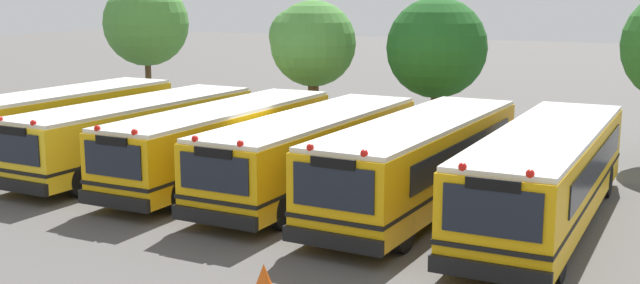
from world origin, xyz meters
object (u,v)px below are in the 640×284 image
(tree_1, at_px, (310,42))
(traffic_cone, at_px, (264,276))
(school_bus_3, at_px, (313,150))
(tree_0, at_px, (144,23))
(school_bus_1, at_px, (137,131))
(school_bus_5, at_px, (546,173))
(tree_2, at_px, (437,49))
(school_bus_2, at_px, (224,140))
(school_bus_4, at_px, (420,160))
(school_bus_0, at_px, (63,122))

(tree_1, bearing_deg, traffic_cone, -65.06)
(school_bus_3, height_order, tree_0, tree_0)
(tree_0, relative_size, tree_1, 1.16)
(school_bus_1, xyz_separation_m, traffic_cone, (9.84, -7.68, -1.05))
(school_bus_3, bearing_deg, tree_0, -33.34)
(tree_1, relative_size, traffic_cone, 10.73)
(school_bus_3, xyz_separation_m, school_bus_5, (7.04, -0.24, 0.07))
(school_bus_1, relative_size, tree_2, 1.81)
(school_bus_2, xyz_separation_m, school_bus_4, (6.90, -0.35, 0.07))
(school_bus_1, xyz_separation_m, tree_0, (-7.58, 9.71, 3.25))
(school_bus_3, distance_m, school_bus_5, 7.05)
(school_bus_3, xyz_separation_m, traffic_cone, (2.81, -7.56, -1.07))
(school_bus_5, height_order, tree_0, tree_0)
(school_bus_1, xyz_separation_m, school_bus_5, (14.07, -0.36, 0.09))
(school_bus_4, xyz_separation_m, school_bus_5, (3.52, -0.01, 0.00))
(tree_1, distance_m, traffic_cone, 18.18)
(tree_2, bearing_deg, school_bus_1, -129.74)
(tree_2, bearing_deg, traffic_cone, -82.78)
(school_bus_3, height_order, traffic_cone, school_bus_3)
(school_bus_1, bearing_deg, tree_0, -50.65)
(school_bus_1, distance_m, school_bus_5, 14.08)
(tree_0, distance_m, tree_2, 15.30)
(school_bus_1, xyz_separation_m, tree_1, (2.34, 8.45, 2.68))
(school_bus_1, relative_size, school_bus_3, 1.01)
(school_bus_4, bearing_deg, traffic_cone, 86.00)
(school_bus_3, height_order, school_bus_4, school_bus_4)
(school_bus_2, height_order, school_bus_3, school_bus_3)
(school_bus_3, bearing_deg, traffic_cone, 111.01)
(school_bus_4, distance_m, tree_0, 20.98)
(school_bus_0, height_order, school_bus_4, school_bus_4)
(school_bus_1, bearing_deg, tree_1, -104.09)
(tree_2, height_order, traffic_cone, tree_2)
(school_bus_5, distance_m, tree_2, 11.79)
(school_bus_0, bearing_deg, tree_1, -123.26)
(school_bus_4, bearing_deg, school_bus_1, -0.35)
(school_bus_5, height_order, tree_2, tree_2)
(school_bus_0, distance_m, school_bus_5, 17.50)
(school_bus_2, relative_size, school_bus_4, 0.99)
(school_bus_4, height_order, tree_1, tree_1)
(school_bus_4, height_order, tree_0, tree_0)
(school_bus_1, height_order, school_bus_4, school_bus_4)
(school_bus_1, distance_m, tree_2, 12.29)
(school_bus_5, bearing_deg, tree_2, -56.94)
(tree_2, bearing_deg, school_bus_5, -56.44)
(school_bus_1, relative_size, school_bus_2, 1.00)
(school_bus_4, relative_size, tree_0, 1.61)
(school_bus_3, bearing_deg, school_bus_5, 178.70)
(school_bus_5, bearing_deg, school_bus_4, -0.62)
(school_bus_3, bearing_deg, tree_1, -60.70)
(school_bus_3, relative_size, tree_2, 1.79)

